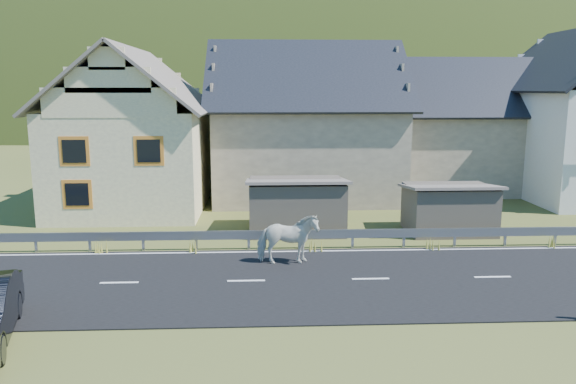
{
  "coord_description": "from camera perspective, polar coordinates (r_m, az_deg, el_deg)",
  "views": [
    {
      "loc": [
        -3.45,
        -17.1,
        6.07
      ],
      "look_at": [
        -2.51,
        3.31,
        2.3
      ],
      "focal_mm": 35.0,
      "sensor_mm": 36.0,
      "label": 1
    }
  ],
  "objects": [
    {
      "name": "mountain",
      "position": [
        199.0,
        -0.16,
        2.92
      ],
      "size": [
        440.0,
        280.0,
        260.0
      ],
      "primitive_type": "ellipsoid",
      "color": "#243414",
      "rests_on": "ground"
    },
    {
      "name": "house_stone_a",
      "position": [
        32.23,
        1.75,
        7.89
      ],
      "size": [
        10.8,
        9.8,
        8.9
      ],
      "color": "tan",
      "rests_on": "ground"
    },
    {
      "name": "guardrail",
      "position": [
        21.78,
        6.59,
        -4.27
      ],
      "size": [
        28.1,
        0.09,
        0.75
      ],
      "color": "#93969B",
      "rests_on": "ground"
    },
    {
      "name": "horse",
      "position": [
        19.54,
        -0.03,
        -4.8
      ],
      "size": [
        1.06,
        2.15,
        1.78
      ],
      "primitive_type": "imported",
      "rotation": [
        0.0,
        0.0,
        1.62
      ],
      "color": "beige",
      "rests_on": "road"
    },
    {
      "name": "house_cream",
      "position": [
        29.88,
        -15.4,
        6.79
      ],
      "size": [
        7.8,
        9.8,
        8.3
      ],
      "color": "#FFF0B1",
      "rests_on": "ground"
    },
    {
      "name": "road",
      "position": [
        18.47,
        8.39,
        -8.78
      ],
      "size": [
        60.0,
        7.0,
        0.04
      ],
      "primitive_type": "cube",
      "color": "black",
      "rests_on": "ground"
    },
    {
      "name": "house_stone_b",
      "position": [
        36.35,
        17.55,
        7.08
      ],
      "size": [
        9.8,
        8.8,
        8.1
      ],
      "color": "tan",
      "rests_on": "ground"
    },
    {
      "name": "shed_right",
      "position": [
        24.95,
        16.02,
        -1.68
      ],
      "size": [
        3.8,
        2.9,
        2.2
      ],
      "primitive_type": "cube",
      "color": "brown",
      "rests_on": "ground"
    },
    {
      "name": "lane_markings",
      "position": [
        18.46,
        8.39,
        -8.71
      ],
      "size": [
        60.0,
        6.6,
        0.01
      ],
      "primitive_type": "cube",
      "color": "silver",
      "rests_on": "road"
    },
    {
      "name": "ground",
      "position": [
        18.47,
        8.38,
        -8.84
      ],
      "size": [
        160.0,
        160.0,
        0.0
      ],
      "primitive_type": "plane",
      "color": "#40461B",
      "rests_on": "ground"
    },
    {
      "name": "shed_left",
      "position": [
        24.17,
        0.87,
        -1.42
      ],
      "size": [
        4.3,
        3.3,
        2.4
      ],
      "primitive_type": "cube",
      "color": "brown",
      "rests_on": "ground"
    },
    {
      "name": "conifer_patch",
      "position": [
        137.16,
        -25.06,
        9.45
      ],
      "size": [
        76.0,
        50.0,
        28.0
      ],
      "primitive_type": "ellipsoid",
      "color": "black",
      "rests_on": "ground"
    }
  ]
}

